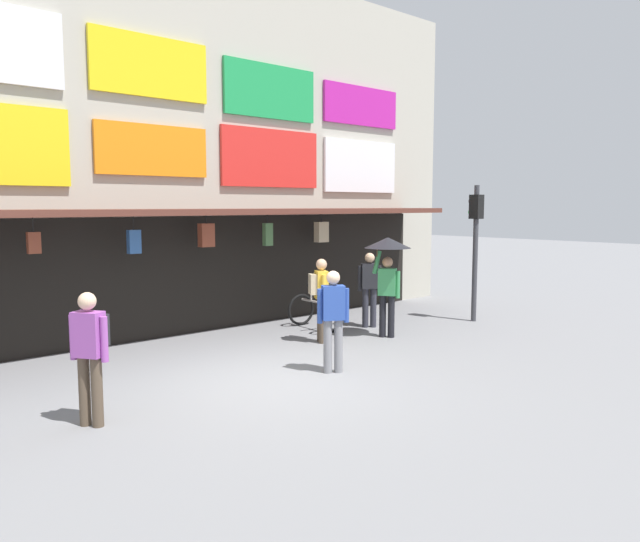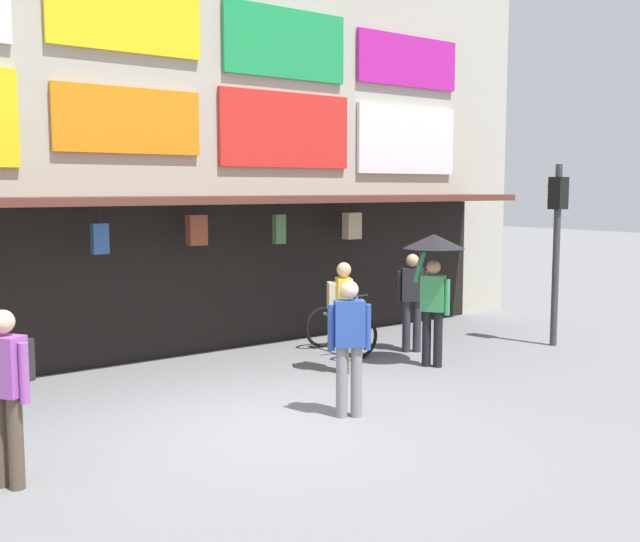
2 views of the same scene
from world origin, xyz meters
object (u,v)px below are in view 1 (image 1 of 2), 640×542
object	(u,v)px
pedestrian_in_blue	(333,316)
bicycle_parked	(316,312)
traffic_light_far	(475,231)
pedestrian_with_umbrella	(388,259)
pedestrian_in_green	(320,294)
pedestrian_in_yellow	(369,284)
pedestrian_in_purple	(90,348)

from	to	relation	value
pedestrian_in_blue	bicycle_parked	bearing A→B (deg)	53.36
traffic_light_far	pedestrian_with_umbrella	distance (m)	2.92
bicycle_parked	traffic_light_far	bearing A→B (deg)	-27.11
traffic_light_far	pedestrian_in_blue	size ratio (longest dim) A/B	1.90
pedestrian_with_umbrella	pedestrian_in_green	world-z (taller)	pedestrian_with_umbrella
pedestrian_in_blue	pedestrian_in_green	bearing A→B (deg)	53.80
pedestrian_in_yellow	pedestrian_in_green	bearing A→B (deg)	-166.79
pedestrian_in_yellow	bicycle_parked	bearing A→B (deg)	149.67
traffic_light_far	pedestrian_in_purple	size ratio (longest dim) A/B	1.90
pedestrian_in_purple	pedestrian_in_yellow	distance (m)	7.36
bicycle_parked	pedestrian_in_blue	bearing A→B (deg)	-126.64
pedestrian_in_blue	pedestrian_in_purple	size ratio (longest dim) A/B	1.00
pedestrian_in_blue	pedestrian_in_green	xyz separation A→B (m)	(1.32, 1.80, 0.04)
pedestrian_in_green	pedestrian_in_yellow	world-z (taller)	same
bicycle_parked	pedestrian_in_purple	bearing A→B (deg)	-156.24
pedestrian_in_yellow	pedestrian_in_purple	bearing A→B (deg)	-163.98
bicycle_parked	pedestrian_with_umbrella	world-z (taller)	pedestrian_with_umbrella
pedestrian_in_blue	pedestrian_in_yellow	world-z (taller)	same
traffic_light_far	pedestrian_in_yellow	distance (m)	2.88
traffic_light_far	pedestrian_in_green	bearing A→B (deg)	170.60
pedestrian_in_green	pedestrian_in_blue	bearing A→B (deg)	-126.20
pedestrian_with_umbrella	pedestrian_in_blue	bearing A→B (deg)	-155.05
bicycle_parked	pedestrian_in_green	distance (m)	1.45
traffic_light_far	pedestrian_with_umbrella	bearing A→B (deg)	177.10
pedestrian_in_blue	pedestrian_in_purple	world-z (taller)	same
traffic_light_far	pedestrian_with_umbrella	world-z (taller)	traffic_light_far
pedestrian_in_green	pedestrian_in_yellow	xyz separation A→B (m)	(1.86, 0.44, 0.00)
pedestrian_with_umbrella	traffic_light_far	bearing A→B (deg)	-2.90
traffic_light_far	bicycle_parked	bearing A→B (deg)	152.89
bicycle_parked	pedestrian_in_green	bearing A→B (deg)	-127.38
bicycle_parked	pedestrian_in_purple	world-z (taller)	pedestrian_in_purple
traffic_light_far	pedestrian_in_green	world-z (taller)	traffic_light_far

